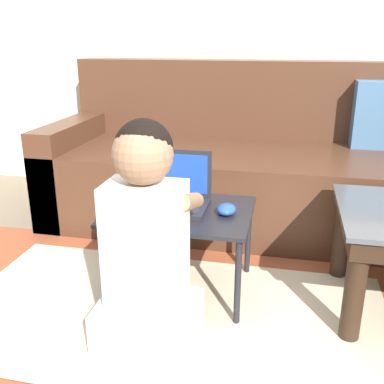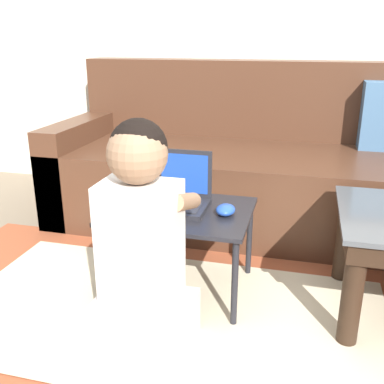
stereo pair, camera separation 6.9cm
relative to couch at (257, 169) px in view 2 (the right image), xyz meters
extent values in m
plane|color=#7F705B|center=(-0.13, -1.12, -0.30)|extent=(16.00, 16.00, 0.00)
cube|color=#9E4C2D|center=(-0.21, -1.06, -0.29)|extent=(2.28, 1.22, 0.01)
cube|color=beige|center=(-0.21, -1.06, -0.29)|extent=(1.64, 0.88, 0.00)
cube|color=#4C2D1E|center=(-0.01, -0.06, -0.08)|extent=(2.21, 0.88, 0.42)
cube|color=#4C2D1E|center=(-0.01, 0.29, 0.35)|extent=(2.21, 0.19, 0.45)
cube|color=#4C2D1E|center=(-1.03, -0.06, -0.02)|extent=(0.16, 0.88, 0.55)
cylinder|color=black|center=(0.45, -1.06, -0.10)|extent=(0.07, 0.07, 0.39)
cylinder|color=black|center=(0.45, -0.61, -0.10)|extent=(0.07, 0.07, 0.39)
cube|color=black|center=(-0.21, -0.87, 0.06)|extent=(0.56, 0.44, 0.02)
cylinder|color=black|center=(-0.46, -1.06, -0.12)|extent=(0.02, 0.02, 0.34)
cylinder|color=black|center=(0.05, -1.06, -0.12)|extent=(0.02, 0.02, 0.34)
cylinder|color=black|center=(-0.46, -0.67, -0.12)|extent=(0.02, 0.02, 0.34)
cylinder|color=black|center=(0.05, -0.67, -0.12)|extent=(0.02, 0.02, 0.34)
cube|color=#232328|center=(-0.21, -0.87, 0.07)|extent=(0.23, 0.21, 0.02)
cube|color=#28282D|center=(-0.21, -0.89, 0.08)|extent=(0.19, 0.13, 0.00)
cube|color=#232328|center=(-0.21, -0.77, 0.18)|extent=(0.23, 0.01, 0.20)
cube|color=#1E47B7|center=(-0.21, -0.77, 0.18)|extent=(0.20, 0.00, 0.16)
ellipsoid|color=#234CB2|center=(-0.02, -0.88, 0.08)|extent=(0.07, 0.09, 0.04)
cube|color=silver|center=(-0.22, -1.26, -0.21)|extent=(0.33, 0.26, 0.18)
cube|color=silver|center=(-0.22, -1.26, 0.09)|extent=(0.25, 0.17, 0.41)
sphere|color=#9E7556|center=(-0.22, -1.26, 0.39)|extent=(0.18, 0.18, 0.18)
sphere|color=black|center=(-0.22, -1.25, 0.40)|extent=(0.18, 0.18, 0.18)
cylinder|color=#9E7556|center=(-0.34, -1.15, 0.21)|extent=(0.06, 0.24, 0.12)
cylinder|color=#9E7556|center=(-0.11, -1.15, 0.21)|extent=(0.06, 0.24, 0.12)
camera|label=1|loc=(0.19, -2.47, 0.72)|focal=42.00mm
camera|label=2|loc=(0.26, -2.46, 0.72)|focal=42.00mm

